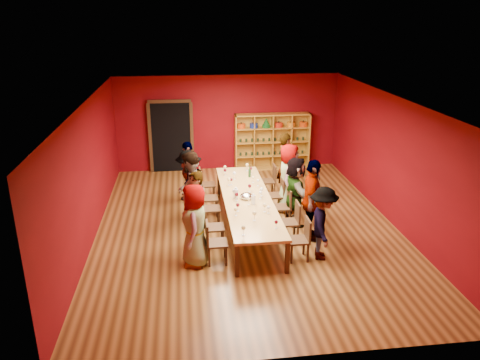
# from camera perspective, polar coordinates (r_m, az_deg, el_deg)

# --- Properties ---
(room_shell) EXTENTS (7.10, 9.10, 3.04)m
(room_shell) POSITION_cam_1_polar(r_m,az_deg,el_deg) (10.63, 0.89, 1.60)
(room_shell) COLOR brown
(room_shell) RESTS_ON ground
(tasting_table) EXTENTS (1.10, 4.50, 0.75)m
(tasting_table) POSITION_cam_1_polar(r_m,az_deg,el_deg) (10.91, 0.87, -2.40)
(tasting_table) COLOR tan
(tasting_table) RESTS_ON ground
(doorway) EXTENTS (1.40, 0.17, 2.30)m
(doorway) POSITION_cam_1_polar(r_m,az_deg,el_deg) (14.91, -8.39, 5.25)
(doorway) COLOR black
(doorway) RESTS_ON ground
(shelving_unit) EXTENTS (2.40, 0.40, 1.80)m
(shelving_unit) POSITION_cam_1_polar(r_m,az_deg,el_deg) (15.08, 3.90, 5.05)
(shelving_unit) COLOR #B78529
(shelving_unit) RESTS_ON ground
(chair_person_left_0) EXTENTS (0.42, 0.42, 0.89)m
(chair_person_left_0) POSITION_cam_1_polar(r_m,az_deg,el_deg) (9.49, -3.32, -7.37)
(chair_person_left_0) COLOR #311E10
(chair_person_left_0) RESTS_ON ground
(person_left_0) EXTENTS (0.50, 0.86, 1.70)m
(person_left_0) POSITION_cam_1_polar(r_m,az_deg,el_deg) (9.32, -5.55, -5.52)
(person_left_0) COLOR pink
(person_left_0) RESTS_ON ground
(chair_person_left_1) EXTENTS (0.42, 0.42, 0.89)m
(chair_person_left_1) POSITION_cam_1_polar(r_m,az_deg,el_deg) (10.15, -3.60, -5.48)
(chair_person_left_1) COLOR #311E10
(chair_person_left_1) RESTS_ON ground
(person_left_1) EXTENTS (0.62, 0.73, 1.72)m
(person_left_1) POSITION_cam_1_polar(r_m,az_deg,el_deg) (9.99, -5.41, -3.67)
(person_left_1) COLOR #46464B
(person_left_1) RESTS_ON ground
(chair_person_left_2) EXTENTS (0.42, 0.42, 0.89)m
(chair_person_left_2) POSITION_cam_1_polar(r_m,az_deg,el_deg) (11.08, -3.94, -3.22)
(chair_person_left_2) COLOR #311E10
(chair_person_left_2) RESTS_ON ground
(person_left_2) EXTENTS (0.76, 1.01, 1.84)m
(person_left_2) POSITION_cam_1_polar(r_m,az_deg,el_deg) (10.91, -6.06, -1.25)
(person_left_2) COLOR #141D38
(person_left_2) RESTS_ON ground
(chair_person_left_3) EXTENTS (0.42, 0.42, 0.89)m
(chair_person_left_3) POSITION_cam_1_polar(r_m,az_deg,el_deg) (11.69, -4.13, -1.96)
(chair_person_left_3) COLOR #311E10
(chair_person_left_3) RESTS_ON ground
(person_left_3) EXTENTS (0.55, 1.13, 1.69)m
(person_left_3) POSITION_cam_1_polar(r_m,az_deg,el_deg) (11.56, -6.20, -0.44)
(person_left_3) COLOR silver
(person_left_3) RESTS_ON ground
(chair_person_left_4) EXTENTS (0.42, 0.42, 0.89)m
(chair_person_left_4) POSITION_cam_1_polar(r_m,az_deg,el_deg) (12.61, -4.38, -0.31)
(chair_person_left_4) COLOR #311E10
(chair_person_left_4) RESTS_ON ground
(person_left_4) EXTENTS (0.73, 1.06, 1.65)m
(person_left_4) POSITION_cam_1_polar(r_m,az_deg,el_deg) (12.49, -6.33, 1.03)
(person_left_4) COLOR #517EA7
(person_left_4) RESTS_ON ground
(chair_person_right_0) EXTENTS (0.42, 0.42, 0.89)m
(chair_person_right_0) POSITION_cam_1_polar(r_m,az_deg,el_deg) (9.69, 7.58, -6.90)
(chair_person_right_0) COLOR #311E10
(chair_person_right_0) RESTS_ON ground
(person_right_0) EXTENTS (0.62, 1.07, 1.55)m
(person_right_0) POSITION_cam_1_polar(r_m,az_deg,el_deg) (9.68, 10.09, -5.23)
(person_right_0) COLOR white
(person_right_0) RESTS_ON ground
(chair_person_right_1) EXTENTS (0.42, 0.42, 0.89)m
(chair_person_right_1) POSITION_cam_1_polar(r_m,az_deg,el_deg) (10.44, 6.42, -4.80)
(chair_person_right_1) COLOR #311E10
(chair_person_right_1) RESTS_ON ground
(person_right_1) EXTENTS (0.81, 1.19, 1.86)m
(person_right_1) POSITION_cam_1_polar(r_m,az_deg,el_deg) (10.37, 8.75, -2.49)
(person_right_1) COLOR #47464B
(person_right_1) RESTS_ON ground
(chair_person_right_2) EXTENTS (0.42, 0.42, 0.89)m
(chair_person_right_2) POSITION_cam_1_polar(r_m,az_deg,el_deg) (11.20, 5.44, -3.00)
(chair_person_right_2) COLOR #311E10
(chair_person_right_2) RESTS_ON ground
(person_right_2) EXTENTS (0.57, 1.58, 1.67)m
(person_right_2) POSITION_cam_1_polar(r_m,az_deg,el_deg) (11.13, 6.77, -1.33)
(person_right_2) COLOR #5C8EBD
(person_right_2) RESTS_ON ground
(chair_person_right_3) EXTENTS (0.42, 0.42, 0.89)m
(chair_person_right_3) POSITION_cam_1_polar(r_m,az_deg,el_deg) (11.89, 4.66, -1.58)
(chair_person_right_3) COLOR #311E10
(chair_person_right_3) RESTS_ON ground
(person_right_3) EXTENTS (0.75, 0.97, 1.77)m
(person_right_3) POSITION_cam_1_polar(r_m,az_deg,el_deg) (11.81, 5.98, 0.23)
(person_right_3) COLOR #CB8894
(person_right_3) RESTS_ON ground
(chair_person_right_4) EXTENTS (0.42, 0.42, 0.89)m
(chair_person_right_4) POSITION_cam_1_polar(r_m,az_deg,el_deg) (12.87, 3.73, 0.14)
(chair_person_right_4) COLOR #311E10
(chair_person_right_4) RESTS_ON ground
(person_right_4) EXTENTS (0.54, 0.70, 1.77)m
(person_right_4) POSITION_cam_1_polar(r_m,az_deg,el_deg) (12.82, 5.54, 1.86)
(person_right_4) COLOR #6092C5
(person_right_4) RESTS_ON ground
(wine_glass_0) EXTENTS (0.08, 0.08, 0.21)m
(wine_glass_0) POSITION_cam_1_polar(r_m,az_deg,el_deg) (10.84, -0.74, -1.39)
(wine_glass_0) COLOR white
(wine_glass_0) RESTS_ON tasting_table
(wine_glass_1) EXTENTS (0.09, 0.09, 0.22)m
(wine_glass_1) POSITION_cam_1_polar(r_m,az_deg,el_deg) (12.66, 0.88, 1.80)
(wine_glass_1) COLOR white
(wine_glass_1) RESTS_ON tasting_table
(wine_glass_2) EXTENTS (0.07, 0.07, 0.18)m
(wine_glass_2) POSITION_cam_1_polar(r_m,az_deg,el_deg) (9.36, 4.43, -5.18)
(wine_glass_2) COLOR white
(wine_glass_2) RESTS_ON tasting_table
(wine_glass_3) EXTENTS (0.07, 0.07, 0.18)m
(wine_glass_3) POSITION_cam_1_polar(r_m,az_deg,el_deg) (11.56, 2.22, -0.13)
(wine_glass_3) COLOR white
(wine_glass_3) RESTS_ON tasting_table
(wine_glass_4) EXTENTS (0.08, 0.08, 0.21)m
(wine_glass_4) POSITION_cam_1_polar(r_m,az_deg,el_deg) (10.65, -0.42, -1.80)
(wine_glass_4) COLOR white
(wine_glass_4) RESTS_ON tasting_table
(wine_glass_5) EXTENTS (0.07, 0.07, 0.18)m
(wine_glass_5) POSITION_cam_1_polar(r_m,az_deg,el_deg) (10.44, 1.07, -2.38)
(wine_glass_5) COLOR white
(wine_glass_5) RESTS_ON tasting_table
(wine_glass_6) EXTENTS (0.09, 0.09, 0.22)m
(wine_glass_6) POSITION_cam_1_polar(r_m,az_deg,el_deg) (9.66, 1.77, -4.12)
(wine_glass_6) COLOR white
(wine_glass_6) RESTS_ON tasting_table
(wine_glass_7) EXTENTS (0.08, 0.08, 0.19)m
(wine_glass_7) POSITION_cam_1_polar(r_m,az_deg,el_deg) (11.63, -1.08, 0.03)
(wine_glass_7) COLOR white
(wine_glass_7) RESTS_ON tasting_table
(wine_glass_8) EXTENTS (0.08, 0.08, 0.19)m
(wine_glass_8) POSITION_cam_1_polar(r_m,az_deg,el_deg) (10.78, 2.51, -1.60)
(wine_glass_8) COLOR white
(wine_glass_8) RESTS_ON tasting_table
(wine_glass_9) EXTENTS (0.07, 0.07, 0.18)m
(wine_glass_9) POSITION_cam_1_polar(r_m,az_deg,el_deg) (10.02, 3.49, -3.41)
(wine_glass_9) COLOR white
(wine_glass_9) RESTS_ON tasting_table
(wine_glass_10) EXTENTS (0.08, 0.08, 0.20)m
(wine_glass_10) POSITION_cam_1_polar(r_m,az_deg,el_deg) (10.08, 3.02, -3.13)
(wine_glass_10) COLOR white
(wine_glass_10) RESTS_ON tasting_table
(wine_glass_11) EXTENTS (0.07, 0.07, 0.18)m
(wine_glass_11) POSITION_cam_1_polar(r_m,az_deg,el_deg) (11.78, 1.63, 0.25)
(wine_glass_11) COLOR white
(wine_glass_11) RESTS_ON tasting_table
(wine_glass_12) EXTENTS (0.08, 0.08, 0.20)m
(wine_glass_12) POSITION_cam_1_polar(r_m,az_deg,el_deg) (12.41, 1.31, 1.38)
(wine_glass_12) COLOR white
(wine_glass_12) RESTS_ON tasting_table
(wine_glass_13) EXTENTS (0.08, 0.08, 0.19)m
(wine_glass_13) POSITION_cam_1_polar(r_m,az_deg,el_deg) (12.30, -1.83, 1.16)
(wine_glass_13) COLOR white
(wine_glass_13) RESTS_ON tasting_table
(wine_glass_14) EXTENTS (0.08, 0.08, 0.21)m
(wine_glass_14) POSITION_cam_1_polar(r_m,az_deg,el_deg) (11.60, -1.35, 0.04)
(wine_glass_14) COLOR white
(wine_glass_14) RESTS_ON tasting_table
(wine_glass_15) EXTENTS (0.08, 0.08, 0.19)m
(wine_glass_15) POSITION_cam_1_polar(r_m,az_deg,el_deg) (12.56, -1.85, 1.55)
(wine_glass_15) COLOR white
(wine_glass_15) RESTS_ON tasting_table
(wine_glass_16) EXTENTS (0.08, 0.08, 0.19)m
(wine_glass_16) POSITION_cam_1_polar(r_m,az_deg,el_deg) (9.89, -0.52, -3.63)
(wine_glass_16) COLOR white
(wine_glass_16) RESTS_ON tasting_table
(wine_glass_17) EXTENTS (0.09, 0.09, 0.22)m
(wine_glass_17) POSITION_cam_1_polar(r_m,az_deg,el_deg) (12.00, -0.69, 0.78)
(wine_glass_17) COLOR white
(wine_glass_17) RESTS_ON tasting_table
(wine_glass_18) EXTENTS (0.08, 0.08, 0.21)m
(wine_glass_18) POSITION_cam_1_polar(r_m,az_deg,el_deg) (11.16, 1.18, -0.77)
(wine_glass_18) COLOR white
(wine_glass_18) RESTS_ON tasting_table
(wine_glass_19) EXTENTS (0.08, 0.08, 0.20)m
(wine_glass_19) POSITION_cam_1_polar(r_m,az_deg,el_deg) (10.09, -0.28, -3.10)
(wine_glass_19) COLOR white
(wine_glass_19) RESTS_ON tasting_table
(wine_glass_20) EXTENTS (0.09, 0.09, 0.22)m
(wine_glass_20) POSITION_cam_1_polar(r_m,az_deg,el_deg) (10.93, 2.64, -1.20)
(wine_glass_20) COLOR white
(wine_glass_20) RESTS_ON tasting_table
(wine_glass_21) EXTENTS (0.09, 0.09, 0.22)m
(wine_glass_21) POSITION_cam_1_polar(r_m,az_deg,el_deg) (9.04, 0.43, -5.87)
(wine_glass_21) COLOR white
(wine_glass_21) RESTS_ON tasting_table
(spittoon_bowl) EXTENTS (0.29, 0.29, 0.16)m
(spittoon_bowl) POSITION_cam_1_polar(r_m,az_deg,el_deg) (10.79, 0.78, -1.98)
(spittoon_bowl) COLOR #B9BCC1
(spittoon_bowl) RESTS_ON tasting_table
(carafe_a) EXTENTS (0.14, 0.14, 0.28)m
(carafe_a) POSITION_cam_1_polar(r_m,az_deg,el_deg) (10.77, -0.51, -1.68)
(carafe_a) COLOR white
(carafe_a) RESTS_ON tasting_table
(carafe_b) EXTENTS (0.10, 0.10, 0.25)m
(carafe_b) POSITION_cam_1_polar(r_m,az_deg,el_deg) (10.48, 1.64, -2.40)
(carafe_b) COLOR white
(carafe_b) RESTS_ON tasting_table
(wine_bottle) EXTENTS (0.09, 0.09, 0.28)m
(wine_bottle) POSITION_cam_1_polar(r_m,az_deg,el_deg) (12.20, 1.18, 0.86)
(wine_bottle) COLOR #143719
(wine_bottle) RESTS_ON tasting_table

